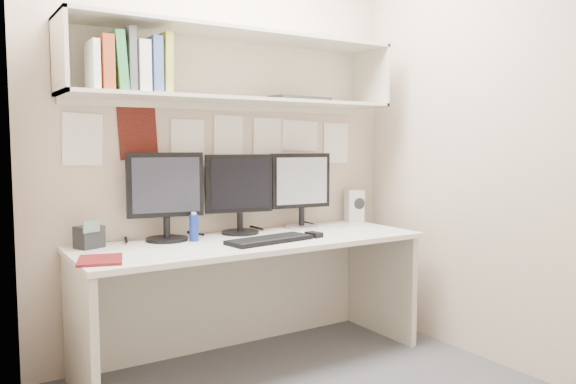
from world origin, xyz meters
TOP-DOWN VIEW (x-y plane):
  - wall_back at (0.00, 1.00)m, footprint 2.40×0.02m
  - wall_front at (0.00, -1.00)m, footprint 2.40×0.02m
  - wall_left at (-1.20, 0.00)m, footprint 0.02×2.00m
  - wall_right at (1.20, 0.00)m, footprint 0.02×2.00m
  - desk at (0.00, 0.65)m, footprint 2.00×0.70m
  - overhead_hutch at (0.00, 0.86)m, footprint 2.00×0.38m
  - pinned_papers at (0.00, 0.99)m, footprint 1.92×0.01m
  - monitor_left at (-0.44, 0.87)m, footprint 0.43×0.23m
  - monitor_center at (0.03, 0.87)m, footprint 0.41×0.23m
  - monitor_right at (0.48, 0.87)m, footprint 0.42×0.23m
  - keyboard at (0.03, 0.52)m, footprint 0.52×0.24m
  - mouse at (0.33, 0.51)m, footprint 0.08×0.11m
  - speaker at (0.94, 0.90)m, footprint 0.14×0.14m
  - blue_bottle at (-0.31, 0.77)m, footprint 0.05×0.05m
  - maroon_notebook at (-0.90, 0.49)m, footprint 0.26×0.29m
  - desk_phone at (-0.86, 0.87)m, footprint 0.16×0.15m
  - book_stack at (-0.65, 0.76)m, footprint 0.40×0.20m
  - hutch_tray at (0.42, 0.80)m, footprint 0.42×0.20m

SIDE VIEW (x-z plane):
  - desk at x=0.00m, z-range 0.00..0.73m
  - maroon_notebook at x=-0.90m, z-range 0.73..0.74m
  - keyboard at x=0.03m, z-range 0.73..0.75m
  - mouse at x=0.33m, z-range 0.73..0.76m
  - desk_phone at x=-0.86m, z-range 0.71..0.87m
  - blue_bottle at x=-0.31m, z-range 0.73..0.89m
  - speaker at x=0.94m, z-range 0.73..0.95m
  - monitor_center at x=0.03m, z-range 0.75..1.23m
  - monitor_right at x=0.48m, z-range 0.75..1.23m
  - monitor_left at x=-0.44m, z-range 0.75..1.25m
  - pinned_papers at x=0.00m, z-range 1.01..1.49m
  - wall_back at x=0.00m, z-range 0.00..2.60m
  - wall_front at x=0.00m, z-range 0.00..2.60m
  - wall_left at x=-1.20m, z-range 0.00..2.60m
  - wall_right at x=1.20m, z-range 0.00..2.60m
  - hutch_tray at x=0.42m, z-range 1.54..1.57m
  - book_stack at x=-0.65m, z-range 1.52..1.85m
  - overhead_hutch at x=0.00m, z-range 1.52..1.92m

